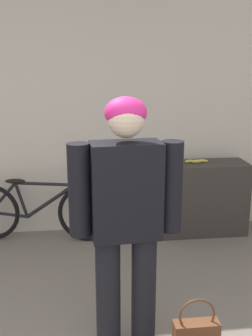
# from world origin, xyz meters

# --- Properties ---
(wall_back) EXTENTS (8.00, 0.07, 2.60)m
(wall_back) POSITION_xyz_m (0.00, 2.93, 1.30)
(wall_back) COLOR beige
(wall_back) RESTS_ON ground_plane
(side_shelf) EXTENTS (0.97, 0.41, 0.82)m
(side_shelf) POSITION_xyz_m (1.44, 2.68, 0.41)
(side_shelf) COLOR #38332D
(side_shelf) RESTS_ON ground_plane
(person) EXTENTS (0.72, 0.26, 1.71)m
(person) POSITION_xyz_m (0.34, 0.88, 0.99)
(person) COLOR black
(person) RESTS_ON ground_plane
(bicycle) EXTENTS (1.70, 0.46, 0.72)m
(bicycle) POSITION_xyz_m (-0.41, 2.66, 0.35)
(bicycle) COLOR black
(bicycle) RESTS_ON ground_plane
(banana) EXTENTS (0.28, 0.08, 0.04)m
(banana) POSITION_xyz_m (1.34, 2.69, 0.84)
(banana) COLOR #EAD64C
(banana) RESTS_ON side_shelf
(handbag) EXTENTS (0.31, 0.10, 0.41)m
(handbag) POSITION_xyz_m (0.80, 0.76, 0.14)
(handbag) COLOR brown
(handbag) RESTS_ON ground_plane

